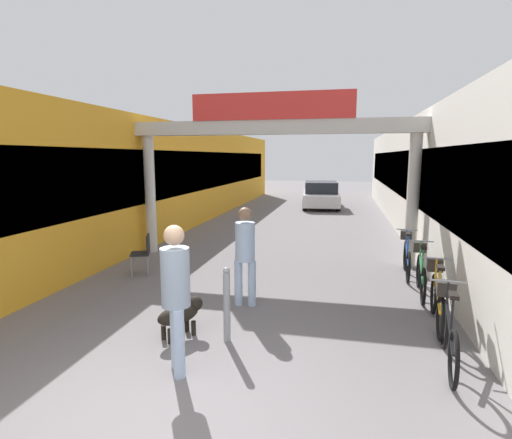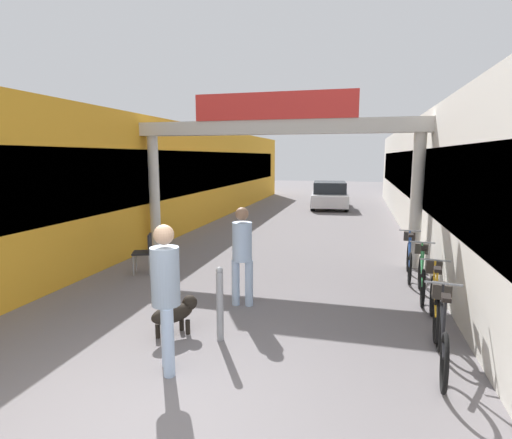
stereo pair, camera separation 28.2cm
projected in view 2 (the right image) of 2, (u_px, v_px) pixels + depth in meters
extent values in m
plane|color=slate|center=(140.00, 419.00, 3.98)|extent=(80.00, 80.00, 0.00)
cube|color=gold|center=(169.00, 176.00, 15.47)|extent=(3.00, 26.00, 3.70)
cube|color=black|center=(205.00, 171.00, 15.08)|extent=(0.04, 23.40, 1.48)
cube|color=beige|center=(456.00, 180.00, 12.97)|extent=(3.00, 26.00, 3.70)
cube|color=black|center=(408.00, 173.00, 13.30)|extent=(0.04, 23.40, 1.48)
cylinder|color=beige|center=(154.00, 195.00, 10.87)|extent=(0.28, 0.28, 3.13)
cylinder|color=beige|center=(416.00, 201.00, 9.23)|extent=(0.28, 0.28, 3.13)
cube|color=beige|center=(275.00, 127.00, 9.78)|extent=(7.40, 0.44, 0.34)
cube|color=red|center=(274.00, 106.00, 9.51)|extent=(3.96, 0.10, 0.64)
cylinder|color=#A5BFE0|center=(167.00, 334.00, 4.93)|extent=(0.19, 0.19, 0.85)
cylinder|color=#A5BFE0|center=(168.00, 342.00, 4.70)|extent=(0.19, 0.19, 0.85)
cylinder|color=#8C9EB2|center=(165.00, 276.00, 4.70)|extent=(0.47, 0.47, 0.70)
sphere|color=tan|center=(164.00, 235.00, 4.62)|extent=(0.33, 0.33, 0.24)
cylinder|color=#A5BFE0|center=(236.00, 282.00, 7.00)|extent=(0.15, 0.15, 0.81)
cylinder|color=#A5BFE0|center=(249.00, 283.00, 6.95)|extent=(0.15, 0.15, 0.81)
cylinder|color=#A5BFE0|center=(242.00, 241.00, 6.86)|extent=(0.36, 0.36, 0.67)
sphere|color=#8C664C|center=(242.00, 214.00, 6.78)|extent=(0.24, 0.24, 0.23)
ellipsoid|color=black|center=(172.00, 313.00, 5.77)|extent=(0.61, 0.71, 0.26)
sphere|color=black|center=(190.00, 303.00, 5.95)|extent=(0.31, 0.31, 0.22)
sphere|color=white|center=(184.00, 311.00, 5.91)|extent=(0.22, 0.22, 0.16)
cylinder|color=black|center=(182.00, 323.00, 6.01)|extent=(0.10, 0.10, 0.21)
cylinder|color=black|center=(188.00, 327.00, 5.88)|extent=(0.10, 0.10, 0.21)
cylinder|color=black|center=(158.00, 331.00, 5.75)|extent=(0.10, 0.10, 0.21)
cylinder|color=black|center=(164.00, 335.00, 5.62)|extent=(0.10, 0.10, 0.21)
torus|color=black|center=(440.00, 327.00, 5.34)|extent=(0.14, 0.67, 0.67)
torus|color=black|center=(444.00, 363.00, 4.41)|extent=(0.14, 0.67, 0.67)
cube|color=black|center=(443.00, 329.00, 4.85)|extent=(0.16, 0.94, 0.34)
cylinder|color=black|center=(445.00, 316.00, 4.70)|extent=(0.04, 0.04, 0.42)
cube|color=black|center=(446.00, 298.00, 4.67)|extent=(0.13, 0.23, 0.05)
cylinder|color=black|center=(442.00, 301.00, 5.23)|extent=(0.04, 0.04, 0.46)
cylinder|color=gray|center=(443.00, 284.00, 5.19)|extent=(0.46, 0.09, 0.03)
cube|color=#332D28|center=(442.00, 291.00, 5.40)|extent=(0.26, 0.23, 0.20)
torus|color=black|center=(433.00, 296.00, 6.52)|extent=(0.13, 0.67, 0.67)
torus|color=black|center=(436.00, 320.00, 5.58)|extent=(0.13, 0.67, 0.67)
cube|color=gold|center=(435.00, 296.00, 6.02)|extent=(0.14, 0.94, 0.34)
cylinder|color=gold|center=(437.00, 284.00, 5.88)|extent=(0.04, 0.04, 0.42)
cube|color=black|center=(438.00, 269.00, 5.84)|extent=(0.12, 0.23, 0.05)
cylinder|color=gold|center=(434.00, 275.00, 6.41)|extent=(0.04, 0.04, 0.46)
cylinder|color=gray|center=(435.00, 260.00, 6.37)|extent=(0.46, 0.08, 0.03)
cube|color=#332D28|center=(434.00, 267.00, 6.58)|extent=(0.26, 0.23, 0.20)
torus|color=black|center=(420.00, 272.00, 7.85)|extent=(0.11, 0.67, 0.67)
torus|color=black|center=(423.00, 288.00, 6.90)|extent=(0.11, 0.67, 0.67)
cube|color=#338C4C|center=(422.00, 270.00, 7.34)|extent=(0.13, 0.94, 0.34)
cylinder|color=#338C4C|center=(423.00, 260.00, 7.20)|extent=(0.03, 0.03, 0.42)
cube|color=black|center=(424.00, 249.00, 7.16)|extent=(0.12, 0.23, 0.05)
cylinder|color=#338C4C|center=(422.00, 254.00, 7.73)|extent=(0.03, 0.03, 0.46)
cylinder|color=gray|center=(422.00, 242.00, 7.69)|extent=(0.46, 0.07, 0.03)
cube|color=#332D28|center=(421.00, 248.00, 7.90)|extent=(0.26, 0.22, 0.20)
torus|color=black|center=(408.00, 257.00, 9.06)|extent=(0.11, 0.67, 0.67)
torus|color=black|center=(410.00, 269.00, 8.11)|extent=(0.11, 0.67, 0.67)
cube|color=#234C9E|center=(410.00, 254.00, 8.56)|extent=(0.11, 0.94, 0.34)
cylinder|color=#234C9E|center=(410.00, 245.00, 8.41)|extent=(0.03, 0.03, 0.42)
cube|color=black|center=(411.00, 235.00, 8.38)|extent=(0.12, 0.23, 0.05)
cylinder|color=#234C9E|center=(409.00, 241.00, 8.95)|extent=(0.03, 0.03, 0.46)
cylinder|color=gray|center=(410.00, 231.00, 8.91)|extent=(0.46, 0.07, 0.03)
cube|color=#332D28|center=(409.00, 236.00, 9.12)|extent=(0.26, 0.22, 0.20)
cylinder|color=gray|center=(220.00, 307.00, 5.61)|extent=(0.10, 0.10, 1.00)
sphere|color=gray|center=(219.00, 270.00, 5.53)|extent=(0.10, 0.10, 0.10)
cylinder|color=gray|center=(133.00, 266.00, 8.74)|extent=(0.04, 0.04, 0.45)
cylinder|color=gray|center=(136.00, 262.00, 9.07)|extent=(0.04, 0.04, 0.45)
cylinder|color=gray|center=(149.00, 265.00, 8.78)|extent=(0.04, 0.04, 0.45)
cylinder|color=gray|center=(151.00, 261.00, 9.12)|extent=(0.04, 0.04, 0.45)
cube|color=black|center=(142.00, 253.00, 8.89)|extent=(0.52, 0.52, 0.04)
cube|color=black|center=(150.00, 243.00, 8.88)|extent=(0.19, 0.39, 0.40)
cube|color=silver|center=(329.00, 198.00, 20.43)|extent=(2.08, 4.13, 0.60)
cube|color=#1E2328|center=(330.00, 187.00, 20.19)|extent=(1.76, 2.33, 0.55)
cylinder|color=black|center=(314.00, 199.00, 22.00)|extent=(0.25, 0.61, 0.60)
cylinder|color=black|center=(344.00, 199.00, 21.74)|extent=(0.25, 0.61, 0.60)
cylinder|color=black|center=(313.00, 205.00, 19.17)|extent=(0.25, 0.61, 0.60)
cylinder|color=black|center=(347.00, 205.00, 18.91)|extent=(0.25, 0.61, 0.60)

